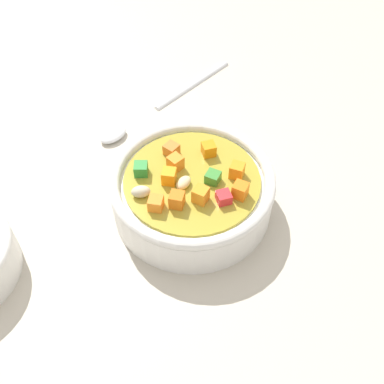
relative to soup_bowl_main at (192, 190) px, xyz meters
The scene contains 3 objects.
ground_plane 3.81cm from the soup_bowl_main, 162.69° to the right, with size 140.00×140.00×2.00cm, color #BAB2A0.
soup_bowl_main is the anchor object (origin of this frame).
spoon 17.70cm from the soup_bowl_main, 121.72° to the right, with size 23.96×2.41×1.09cm.
Camera 1 is at (22.96, 21.49, 39.75)cm, focal length 42.66 mm.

